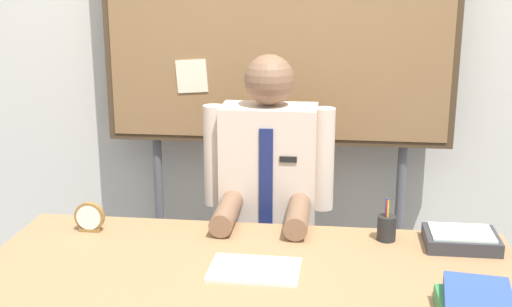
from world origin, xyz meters
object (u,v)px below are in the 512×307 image
person (268,224)px  bulletin_board (278,27)px  paper_tray (461,239)px  open_notebook (255,270)px  book_stack (475,307)px  pen_holder (387,228)px  desk (249,289)px  desk_clock (90,218)px

person → bulletin_board: size_ratio=0.67×
paper_tray → bulletin_board: bearing=135.3°
open_notebook → paper_tray: bearing=22.5°
book_stack → pen_holder: bearing=110.0°
book_stack → paper_tray: book_stack is taller
open_notebook → desk: bearing=136.8°
desk_clock → pen_holder: pen_holder is taller
pen_holder → paper_tray: pen_holder is taller
person → desk_clock: bearing=-150.0°
bulletin_board → paper_tray: bearing=-44.7°
person → open_notebook: (0.02, -0.66, 0.09)m
open_notebook → bulletin_board: bearing=91.2°
pen_holder → desk_clock: bearing=-177.6°
desk → desk_clock: bearing=158.4°
desk → open_notebook: bearing=-43.2°
desk → book_stack: size_ratio=6.94×
open_notebook → desk_clock: desk_clock is taller
person → bulletin_board: bulletin_board is taller
desk → bulletin_board: bearing=90.0°
desk → desk_clock: size_ratio=15.84×
desk → desk_clock: 0.71m
desk → bulletin_board: size_ratio=0.91×
open_notebook → desk_clock: 0.73m
desk → pen_holder: pen_holder is taller
desk → pen_holder: size_ratio=11.53×
bulletin_board → book_stack: 1.61m
open_notebook → book_stack: bearing=-20.6°
person → open_notebook: 0.66m
bulletin_board → pen_holder: bulletin_board is taller
desk → book_stack: bearing=-21.5°
book_stack → pen_holder: size_ratio=1.66×
pen_holder → paper_tray: size_ratio=0.62×
paper_tray → pen_holder: bearing=174.4°
bulletin_board → book_stack: bearing=-61.9°
desk_clock → pen_holder: size_ratio=0.73×
desk_clock → desk: bearing=-21.6°
open_notebook → desk_clock: size_ratio=2.59×
book_stack → person: bearing=127.1°
person → desk_clock: size_ratio=11.72×
bulletin_board → open_notebook: size_ratio=6.74×
book_stack → pen_holder: 0.61m
person → bulletin_board: bearing=90.0°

